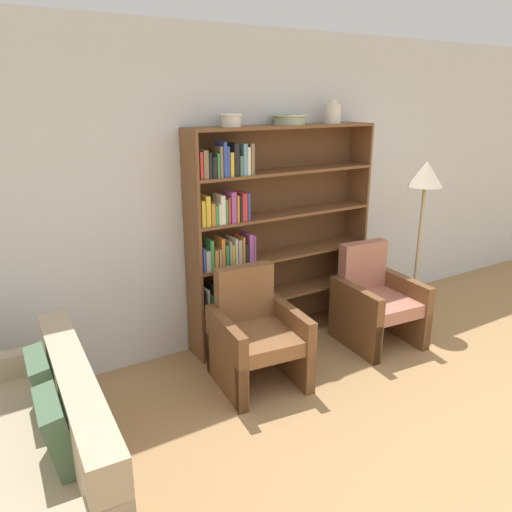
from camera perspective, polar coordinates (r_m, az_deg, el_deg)
The scene contains 10 objects.
ground_plane at distance 3.65m, azimuth 25.73°, elevation -21.17°, with size 24.00×24.00×0.00m, color #A87F51.
wall_back at distance 4.67m, azimuth 2.34°, elevation 7.66°, with size 12.00×0.06×2.75m.
bookshelf at distance 4.49m, azimuth 0.87°, elevation 1.79°, with size 1.82×0.30×1.96m.
bowl_copper at distance 4.14m, azimuth -2.84°, elevation 15.34°, with size 0.18×0.18×0.10m.
bowl_brass at distance 4.45m, azimuth 3.82°, elevation 15.36°, with size 0.30×0.30×0.09m.
vase_tall at distance 4.74m, azimuth 8.76°, elevation 15.86°, with size 0.15×0.15×0.21m.
couch at distance 3.16m, azimuth -25.41°, elevation -21.19°, with size 1.03×1.72×0.81m.
armchair_leather at distance 4.00m, azimuth -0.01°, elevation -9.03°, with size 0.71×0.75×0.90m.
armchair_cushioned at distance 4.76m, azimuth 13.54°, elevation -5.04°, with size 0.70×0.73×0.90m.
floor_lamp at distance 5.05m, azimuth 18.71°, elevation 7.23°, with size 0.32×0.32×1.62m.
Camera 1 is at (-2.59, -1.36, 2.19)m, focal length 35.00 mm.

